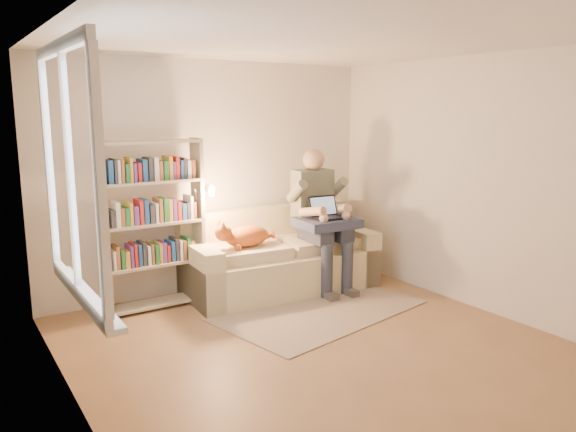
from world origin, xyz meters
TOP-DOWN VIEW (x-y plane):
  - floor at (0.00, 0.00)m, footprint 4.50×4.50m
  - ceiling at (0.00, 0.00)m, footprint 4.00×4.50m
  - wall_left at (-2.00, 0.00)m, footprint 0.02×4.50m
  - wall_right at (2.00, 0.00)m, footprint 0.02×4.50m
  - wall_back at (0.00, 2.25)m, footprint 4.00×0.02m
  - window at (-1.95, 0.20)m, footprint 0.12×1.52m
  - sofa at (0.57, 1.75)m, footprint 2.23×1.12m
  - person at (1.01, 1.55)m, footprint 0.50×0.76m
  - cat at (0.04, 1.64)m, footprint 0.79×0.30m
  - blanket at (1.06, 1.38)m, footprint 0.68×0.57m
  - laptop at (1.06, 1.40)m, footprint 0.37×0.32m
  - bookshelf at (-0.84, 1.90)m, footprint 1.17×0.32m
  - rug at (0.54, 0.88)m, footprint 2.29×1.61m

SIDE VIEW (x-z plane):
  - floor at x=0.00m, z-range 0.00..0.00m
  - rug at x=0.54m, z-range 0.00..0.01m
  - sofa at x=0.57m, z-range -0.13..0.79m
  - cat at x=0.04m, z-range 0.57..0.85m
  - blanket at x=1.06m, z-range 0.75..0.85m
  - person at x=1.01m, z-range 0.09..1.71m
  - laptop at x=1.06m, z-range 0.76..1.06m
  - bookshelf at x=-0.84m, z-range 0.09..1.86m
  - wall_left at x=-2.00m, z-range 0.00..2.60m
  - wall_right at x=2.00m, z-range 0.00..2.60m
  - wall_back at x=0.00m, z-range 0.00..2.60m
  - window at x=-1.95m, z-range 0.53..2.22m
  - ceiling at x=0.00m, z-range 2.59..2.61m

